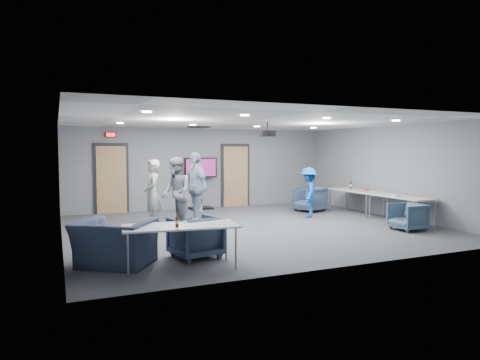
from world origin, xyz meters
name	(u,v)px	position (x,y,z in m)	size (l,w,h in m)	color
floor	(252,227)	(0.00, 0.00, 0.00)	(9.00, 9.00, 0.00)	#3A3C42
ceiling	(252,121)	(0.00, 0.00, 2.70)	(9.00, 9.00, 0.00)	white
wall_back	(202,169)	(0.00, 4.00, 1.35)	(9.00, 0.02, 2.70)	slate
wall_front	(352,187)	(0.00, -4.00, 1.35)	(9.00, 0.02, 2.70)	slate
wall_left	(60,180)	(-4.50, 0.00, 1.35)	(0.02, 8.00, 2.70)	slate
wall_right	(390,171)	(4.50, 0.00, 1.35)	(0.02, 8.00, 2.70)	slate
door_left	(111,179)	(-3.00, 3.95, 1.07)	(1.06, 0.17, 2.24)	black
door_right	(235,176)	(1.20, 3.95, 1.07)	(1.06, 0.17, 2.24)	black
exit_sign	(111,135)	(-3.00, 3.93, 2.45)	(0.32, 0.08, 0.16)	black
hvac_diffuser	(199,127)	(-0.50, 2.80, 2.69)	(0.60, 0.60, 0.03)	black
downlights	(252,122)	(0.00, 0.00, 2.68)	(6.18, 3.78, 0.02)	white
person_a	(153,194)	(-2.38, 0.76, 0.87)	(0.64, 0.42, 1.74)	gray
person_b	(176,193)	(-1.81, 0.66, 0.90)	(0.88, 0.68, 1.81)	slate
person_c	(195,187)	(-1.06, 1.40, 0.96)	(1.13, 0.47, 1.92)	#9CADC9
person_d	(309,192)	(2.22, 0.83, 0.74)	(0.95, 0.55, 1.47)	#194FA4
chair_right_a	(309,199)	(2.90, 1.84, 0.40)	(0.85, 0.87, 0.79)	#3B4E66
chair_right_c	(408,217)	(3.35, -1.91, 0.34)	(0.72, 0.74, 0.67)	#3E576C
chair_front_a	(195,237)	(-2.26, -2.40, 0.38)	(0.81, 0.84, 0.76)	#384860
chair_front_b	(115,243)	(-3.69, -2.40, 0.39)	(1.20, 1.05, 0.78)	#374460
table_right_a	(356,191)	(4.00, 0.91, 0.69)	(0.81, 1.94, 0.73)	#B6B9BB
table_right_b	(401,198)	(4.00, -0.99, 0.69)	(0.79, 1.90, 0.73)	#B6B9BB
table_front_left	(181,228)	(-2.70, -3.00, 0.69)	(1.97, 1.01, 0.73)	#B6B9BB
bottle_front	(177,222)	(-2.80, -3.14, 0.81)	(0.06, 0.06, 0.23)	#562B0E
bottle_right	(351,185)	(4.18, 1.39, 0.84)	(0.08, 0.08, 0.30)	#562B0E
snack_box	(366,190)	(4.22, 0.71, 0.75)	(0.20, 0.13, 0.04)	#CA4232
wrapper	(396,196)	(3.83, -0.99, 0.75)	(0.20, 0.13, 0.04)	silver
tv_stand	(201,180)	(-0.14, 3.75, 0.98)	(1.13, 0.54, 1.73)	black
projector	(267,133)	(0.41, -0.06, 2.40)	(0.40, 0.37, 0.36)	black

